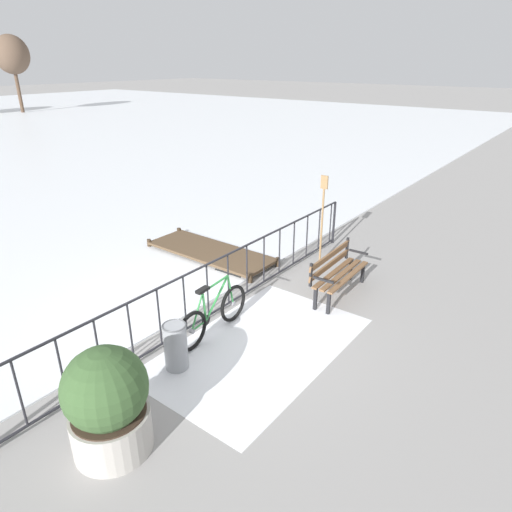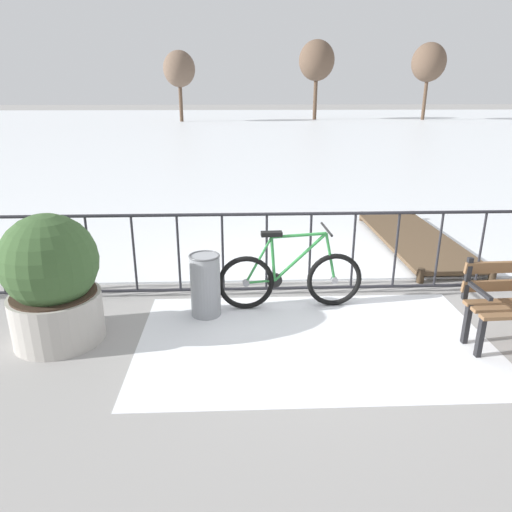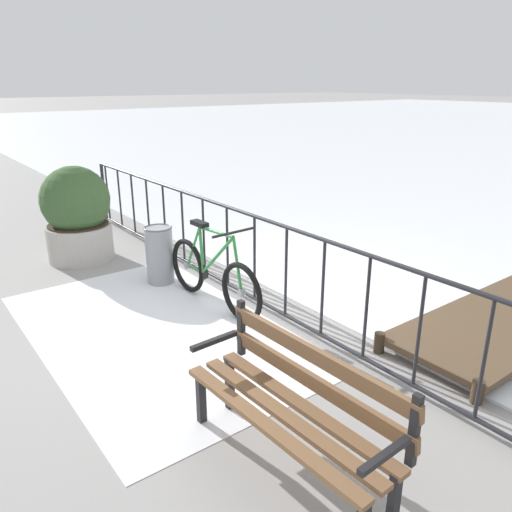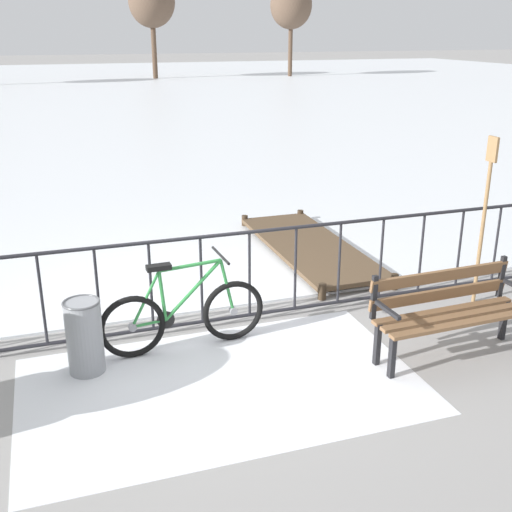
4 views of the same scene
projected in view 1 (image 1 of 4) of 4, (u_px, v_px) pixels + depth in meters
ground_plane at (209, 319)px, 7.87m from camera, size 160.00×160.00×0.00m
snow_patch at (260, 346)px, 7.11m from camera, size 3.62×2.19×0.01m
railing_fence at (208, 291)px, 7.64m from camera, size 9.06×0.06×1.07m
bicycle_near_railing at (213, 315)px, 7.30m from camera, size 1.71×0.52×0.97m
park_bench at (337, 270)px, 8.52m from camera, size 1.62×0.54×0.89m
planter_with_shrub at (107, 402)px, 5.01m from camera, size 0.95×0.95×1.34m
trash_bin at (176, 346)px, 6.50m from camera, size 0.35×0.35×0.73m
oar_upright at (322, 214)px, 9.60m from camera, size 0.04×0.16×1.98m
wooden_dock at (210, 251)px, 10.34m from camera, size 1.10×3.20×0.20m
tree_centre at (12, 55)px, 36.63m from camera, size 2.76×2.76×6.08m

